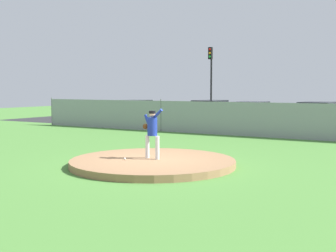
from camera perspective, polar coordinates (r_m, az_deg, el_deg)
ground_plane at (r=19.51m, az=7.65°, el=-2.52°), size 80.00×80.00×0.00m
asphalt_strip at (r=27.48m, az=14.70°, el=-0.49°), size 44.00×7.00×0.01m
pitchers_mound at (r=14.24m, az=-2.00°, el=-4.76°), size 5.33×5.33×0.22m
pitcher_youth at (r=14.23m, az=-2.09°, el=-0.43°), size 0.81×0.32×1.64m
baseball at (r=14.14m, az=-5.63°, el=-4.25°), size 0.07×0.07×0.07m
chainlink_fence at (r=23.13m, az=11.61°, el=0.81°), size 29.64×0.07×1.89m
parked_car_teal at (r=26.54m, az=18.75°, el=1.01°), size 1.99×4.28×1.74m
parked_car_white at (r=27.64m, az=10.76°, el=1.28°), size 2.05×4.15×1.70m
parked_car_navy at (r=32.31m, az=-4.38°, el=1.83°), size 2.05×4.21×1.67m
parked_car_champagne at (r=28.90m, az=5.47°, el=1.53°), size 1.90×4.18×1.75m
traffic_light_near at (r=33.69m, az=5.58°, el=7.04°), size 0.28×0.46×5.62m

